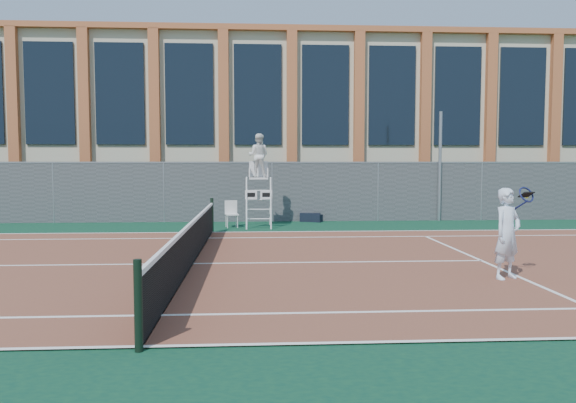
{
  "coord_description": "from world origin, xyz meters",
  "views": [
    {
      "loc": [
        1.36,
        -12.11,
        2.22
      ],
      "look_at": [
        2.25,
        3.0,
        1.16
      ],
      "focal_mm": 35.0,
      "sensor_mm": 36.0,
      "label": 1
    }
  ],
  "objects": [
    {
      "name": "tennis_player",
      "position": [
        6.09,
        -1.93,
        0.89
      ],
      "size": [
        1.02,
        0.77,
        1.73
      ],
      "color": "white",
      "rests_on": "tennis_court"
    },
    {
      "name": "steel_pole",
      "position": [
        8.33,
        8.7,
        2.06
      ],
      "size": [
        0.12,
        0.12,
        4.12
      ],
      "primitive_type": "cylinder",
      "color": "#9EA0A5",
      "rests_on": "ground"
    },
    {
      "name": "fence",
      "position": [
        0.0,
        8.8,
        1.1
      ],
      "size": [
        40.0,
        0.06,
        2.2
      ],
      "primitive_type": null,
      "color": "#595E60",
      "rests_on": "ground"
    },
    {
      "name": "plastic_chair",
      "position": [
        0.55,
        7.01,
        0.54
      ],
      "size": [
        0.49,
        0.49,
        0.91
      ],
      "color": "silver",
      "rests_on": "apron"
    },
    {
      "name": "sports_bag_far",
      "position": [
        3.51,
        8.56,
        0.15
      ],
      "size": [
        0.74,
        0.6,
        0.27
      ],
      "primitive_type": "cube",
      "rotation": [
        0.0,
        0.0,
        -0.51
      ],
      "color": "black",
      "rests_on": "apron"
    },
    {
      "name": "building",
      "position": [
        0.0,
        17.95,
        4.15
      ],
      "size": [
        45.0,
        10.6,
        8.22
      ],
      "color": "beige",
      "rests_on": "ground"
    },
    {
      "name": "tennis_net",
      "position": [
        0.0,
        0.0,
        0.54
      ],
      "size": [
        0.1,
        11.3,
        1.1
      ],
      "color": "black",
      "rests_on": "ground"
    },
    {
      "name": "ground",
      "position": [
        0.0,
        0.0,
        0.0
      ],
      "size": [
        120.0,
        120.0,
        0.0
      ],
      "primitive_type": "plane",
      "color": "#233814"
    },
    {
      "name": "hedge",
      "position": [
        0.0,
        10.0,
        1.1
      ],
      "size": [
        40.0,
        1.4,
        2.2
      ],
      "primitive_type": "cube",
      "color": "black",
      "rests_on": "ground"
    },
    {
      "name": "umpire_chair",
      "position": [
        1.48,
        7.04,
        2.36
      ],
      "size": [
        0.9,
        1.39,
        3.23
      ],
      "color": "white",
      "rests_on": "ground"
    },
    {
      "name": "sports_bag_near",
      "position": [
        3.41,
        8.6,
        0.17
      ],
      "size": [
        0.79,
        0.46,
        0.32
      ],
      "primitive_type": "cube",
      "rotation": [
        0.0,
        0.0,
        -0.23
      ],
      "color": "black",
      "rests_on": "apron"
    },
    {
      "name": "apron",
      "position": [
        0.0,
        1.0,
        0.01
      ],
      "size": [
        36.0,
        20.0,
        0.01
      ],
      "primitive_type": "cube",
      "color": "#0B3227",
      "rests_on": "ground"
    },
    {
      "name": "tennis_court",
      "position": [
        0.0,
        0.0,
        0.02
      ],
      "size": [
        23.77,
        10.97,
        0.02
      ],
      "primitive_type": "cube",
      "color": "brown",
      "rests_on": "apron"
    }
  ]
}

